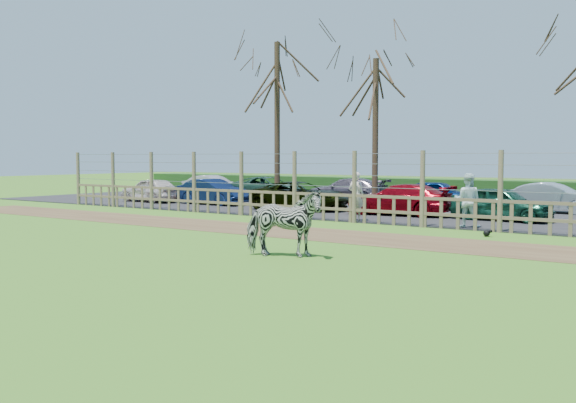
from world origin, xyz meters
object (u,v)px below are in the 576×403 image
Objects in this scene: car_1 at (213,192)px; car_2 at (300,196)px; car_4 at (502,204)px; car_10 at (438,194)px; zebra at (283,223)px; car_8 at (268,188)px; crow at (487,233)px; car_7 at (213,186)px; visitor_b at (467,200)px; car_0 at (151,190)px; car_3 at (399,200)px; visitor_a at (356,196)px; car_11 at (553,198)px; tree_left at (277,84)px; tree_mid at (376,97)px; car_9 at (347,190)px.

car_1 is 5.12m from car_2.
car_4 is 5.90m from car_10.
zebra is 19.33m from car_8.
car_10 is at bearing 47.33° from car_4.
crow is 0.07× the size of car_7.
visitor_b is 0.49× the size of car_0.
visitor_a is at bearing -11.53° from car_3.
zebra reaches higher than car_11.
car_10 is at bearing -14.56° from zebra.
tree_left is 1.15× the size of tree_mid.
visitor_a is 0.49× the size of car_0.
car_11 is (14.27, 4.43, 0.00)m from car_1.
car_1 is 1.00× the size of car_7.
visitor_a reaches higher than car_2.
car_3 is 1.17× the size of car_4.
car_8 and car_9 have the same top height.
tree_mid is 5.72m from car_9.
tree_mid is 1.87× the size of car_11.
visitor_a is 0.40× the size of car_8.
car_1 is 9.62m from car_3.
car_2 and car_4 have the same top height.
car_3 and car_9 have the same top height.
car_3 is at bearing -93.43° from car_2.
tree_mid reaches higher than car_7.
zebra is at bearing -153.36° from car_2.
car_0 is at bearing 95.65° from car_4.
car_3 and car_10 have the same top height.
visitor_a is at bearing 24.48° from car_9.
tree_left is 2.24× the size of car_10.
zebra reaches higher than car_9.
car_1 and car_4 have the same top height.
visitor_a is 0.47× the size of car_1.
car_1 is (-2.94, -1.14, -4.98)m from tree_left.
tree_left is 11.75m from car_4.
tree_mid is at bearing 74.84° from car_4.
car_9 is at bearing -41.51° from car_1.
zebra is 17.28m from car_9.
car_2 is 1.04× the size of car_3.
car_11 is at bearing 91.03° from crow.
car_11 is (4.65, 4.52, 0.00)m from car_3.
visitor_a is 0.49× the size of car_10.
car_0 and car_11 have the same top height.
visitor_b is at bearing 124.23° from crow.
visitor_a reaches higher than zebra.
car_0 reaches higher than crow.
car_4 and car_7 have the same top height.
car_0 is (-16.95, 2.36, -0.26)m from visitor_b.
car_4 is 1.00× the size of car_10.
tree_left is 4.57× the size of visitor_b.
car_2 and car_10 have the same top height.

